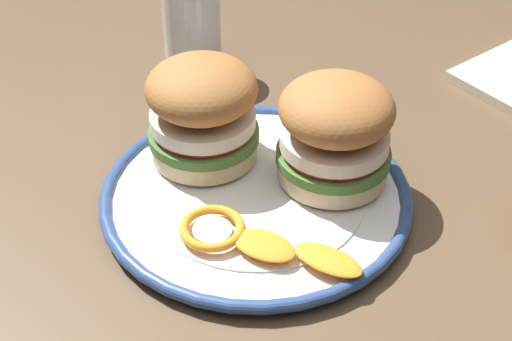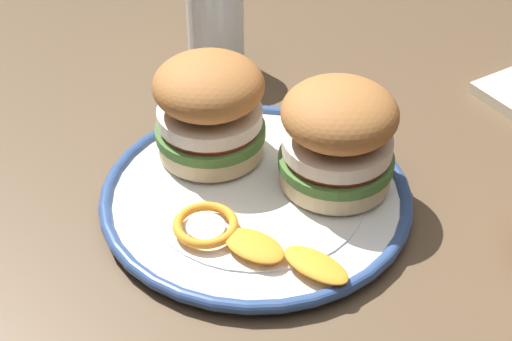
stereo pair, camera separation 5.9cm
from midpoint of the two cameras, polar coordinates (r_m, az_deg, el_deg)
name	(u,v)px [view 1 (the left image)]	position (r m, az deg, el deg)	size (l,w,h in m)	color
dining_table	(239,311)	(0.74, -3.52, -10.23)	(1.24, 1.08, 0.70)	brown
dinner_plate	(256,197)	(0.72, -2.34, -1.99)	(0.29, 0.29, 0.02)	white
sandwich_half_left	(202,110)	(0.73, -6.23, 4.36)	(0.13, 0.13, 0.10)	beige
sandwich_half_right	(335,130)	(0.70, 3.39, 2.87)	(0.12, 0.12, 0.10)	beige
orange_peel_curled	(212,231)	(0.67, -5.73, -4.53)	(0.07, 0.07, 0.01)	orange
orange_peel_strip_long	(264,245)	(0.65, -2.00, -5.56)	(0.07, 0.06, 0.01)	orange
orange_peel_strip_short	(328,260)	(0.64, 2.66, -6.62)	(0.07, 0.06, 0.01)	orange
drinking_glass	(192,34)	(0.90, -6.55, 9.81)	(0.06, 0.06, 0.11)	white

